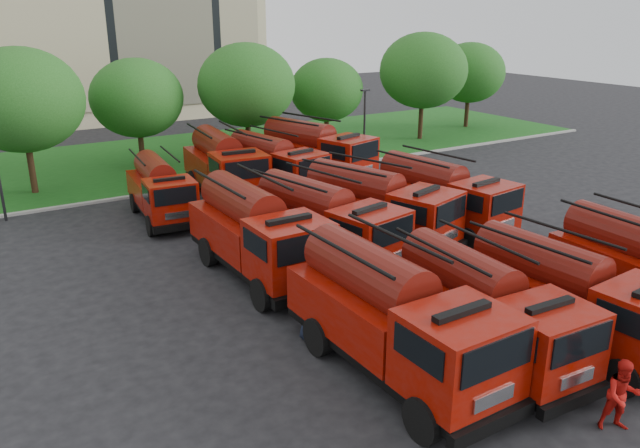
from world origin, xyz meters
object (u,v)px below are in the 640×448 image
at_px(fire_truck_8, 161,190).
at_px(firefighter_5, 426,225).
at_px(fire_truck_0, 393,317).
at_px(fire_truck_11, 315,152).
at_px(fire_truck_7, 441,197).
at_px(fire_truck_1, 483,309).
at_px(fire_truck_10, 273,166).
at_px(firefighter_1, 616,429).
at_px(fire_truck_2, 568,297).
at_px(fire_truck_5, 324,224).
at_px(firefighter_4, 310,340).
at_px(fire_truck_9, 224,166).
at_px(fire_truck_4, 256,233).
at_px(fire_truck_6, 376,208).

bearing_deg(fire_truck_8, firefighter_5, -30.54).
height_order(fire_truck_0, fire_truck_8, fire_truck_0).
bearing_deg(fire_truck_11, fire_truck_7, -104.47).
bearing_deg(fire_truck_7, fire_truck_1, -133.50).
relative_size(fire_truck_1, fire_truck_10, 0.95).
xyz_separation_m(fire_truck_10, firefighter_1, (-2.47, -23.38, -1.66)).
height_order(fire_truck_1, fire_truck_2, fire_truck_2).
xyz_separation_m(fire_truck_5, fire_truck_10, (3.00, 10.22, -0.07)).
bearing_deg(fire_truck_2, firefighter_4, 142.44).
bearing_deg(fire_truck_9, firefighter_5, -51.01).
xyz_separation_m(fire_truck_9, firefighter_4, (-4.19, -16.39, -1.79)).
bearing_deg(firefighter_5, fire_truck_4, 37.30).
distance_m(fire_truck_0, fire_truck_9, 19.48).
height_order(fire_truck_7, firefighter_4, fire_truck_7).
relative_size(firefighter_4, firefighter_5, 1.03).
height_order(fire_truck_0, fire_truck_6, fire_truck_0).
xyz_separation_m(fire_truck_4, fire_truck_9, (3.33, 10.85, -0.01)).
bearing_deg(fire_truck_1, fire_truck_9, 92.11).
bearing_deg(fire_truck_9, fire_truck_10, -14.56).
relative_size(fire_truck_0, fire_truck_5, 1.00).
relative_size(fire_truck_2, fire_truck_9, 0.91).
distance_m(fire_truck_0, fire_truck_10, 19.17).
bearing_deg(fire_truck_8, fire_truck_9, 29.57).
bearing_deg(fire_truck_10, fire_truck_7, -78.90).
distance_m(fire_truck_5, fire_truck_10, 10.65).
height_order(fire_truck_0, firefighter_5, fire_truck_0).
distance_m(fire_truck_1, fire_truck_2, 2.94).
bearing_deg(fire_truck_11, firefighter_5, -103.98).
relative_size(fire_truck_6, firefighter_1, 4.12).
relative_size(fire_truck_4, fire_truck_6, 0.98).
bearing_deg(fire_truck_5, fire_truck_6, 0.04).
bearing_deg(fire_truck_8, fire_truck_5, -61.82).
relative_size(fire_truck_1, fire_truck_5, 0.91).
distance_m(fire_truck_6, firefighter_1, 14.11).
xyz_separation_m(fire_truck_8, fire_truck_10, (6.88, 0.98, 0.16)).
bearing_deg(firefighter_1, fire_truck_2, 86.43).
bearing_deg(firefighter_5, fire_truck_8, -5.31).
distance_m(firefighter_1, firefighter_5, 15.93).
bearing_deg(firefighter_1, fire_truck_6, 109.72).
xyz_separation_m(fire_truck_9, firefighter_1, (0.12, -24.32, -1.79)).
distance_m(fire_truck_5, firefighter_1, 13.28).
bearing_deg(fire_truck_11, fire_truck_8, 175.26).
bearing_deg(firefighter_1, fire_truck_7, 95.58).
xyz_separation_m(fire_truck_0, fire_truck_6, (5.84, 8.68, -0.06)).
relative_size(fire_truck_2, firefighter_1, 3.76).
xyz_separation_m(fire_truck_1, firefighter_1, (0.47, -4.33, -1.62)).
height_order(fire_truck_7, fire_truck_8, fire_truck_7).
relative_size(fire_truck_7, fire_truck_10, 1.01).
distance_m(fire_truck_0, firefighter_4, 3.52).
relative_size(fire_truck_4, firefighter_1, 4.05).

